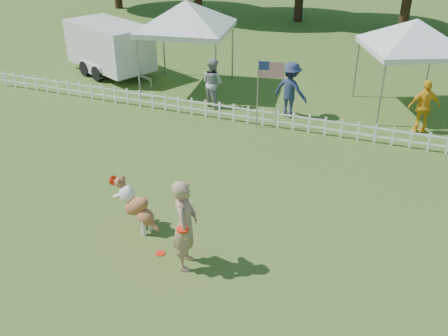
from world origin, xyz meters
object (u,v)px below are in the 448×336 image
canopy_tent_left (187,47)px  flag_pole (257,94)px  spectator_b (290,90)px  dog (137,206)px  spectator_c (424,107)px  handler (185,225)px  frisbee_on_turf (160,253)px  spectator_a (213,83)px  cargo_trailer (110,48)px  canopy_tent_right (409,67)px

canopy_tent_left → flag_pole: bearing=-44.7°
spectator_b → canopy_tent_left: bearing=-0.6°
dog → spectator_c: bearing=67.0°
canopy_tent_left → flag_pole: canopy_tent_left is taller
handler → flag_pole: size_ratio=0.88×
frisbee_on_turf → canopy_tent_left: bearing=111.8°
canopy_tent_left → spectator_a: canopy_tent_left is taller
flag_pole → cargo_trailer: bearing=143.0°
flag_pole → canopy_tent_right: bearing=23.8°
cargo_trailer → canopy_tent_right: bearing=26.1°
cargo_trailer → flag_pole: 7.95m
dog → spectator_a: bearing=112.5°
handler → canopy_tent_left: bearing=10.1°
dog → flag_pole: (0.67, 6.28, 0.50)m
canopy_tent_left → cargo_trailer: (-3.73, 0.47, -0.55)m
frisbee_on_turf → spectator_b: (0.54, 8.16, 0.91)m
frisbee_on_turf → spectator_c: size_ratio=0.12×
handler → canopy_tent_right: bearing=-32.9°
handler → dog: (-1.51, 0.72, -0.37)m
canopy_tent_right → spectator_b: 4.09m
handler → canopy_tent_left: size_ratio=0.60×
dog → canopy_tent_left: 9.40m
spectator_c → flag_pole: bearing=-5.2°
handler → spectator_b: handler is taller
flag_pole → handler: bearing=-97.4°
spectator_c → frisbee_on_turf: bearing=38.2°
spectator_b → spectator_a: bearing=18.4°
spectator_c → spectator_a: bearing=-19.7°
dog → frisbee_on_turf: bearing=-23.1°
handler → canopy_tent_right: canopy_tent_right is taller
dog → frisbee_on_turf: size_ratio=5.97×
canopy_tent_right → spectator_a: size_ratio=1.78×
frisbee_on_turf → spectator_a: (-2.19, 8.06, 0.84)m
dog → canopy_tent_right: bearing=75.3°
canopy_tent_left → cargo_trailer: size_ratio=0.67×
canopy_tent_right → flag_pole: canopy_tent_right is taller
frisbee_on_turf → cargo_trailer: size_ratio=0.04×
flag_pole → spectator_a: flag_pole is taller
cargo_trailer → canopy_tent_left: bearing=17.7°
canopy_tent_right → canopy_tent_left: bearing=160.4°
dog → handler: bearing=-13.0°
handler → spectator_c: handler is taller
canopy_tent_right → spectator_a: canopy_tent_right is taller
handler → cargo_trailer: 12.96m
frisbee_on_turf → cargo_trailer: cargo_trailer is taller
dog → spectator_b: (1.39, 7.55, 0.33)m
handler → canopy_tent_right: (3.37, 10.30, 0.54)m
frisbee_on_turf → spectator_c: bearing=60.9°
handler → canopy_tent_right: size_ratio=0.64×
flag_pole → spectator_c: size_ratio=1.31×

